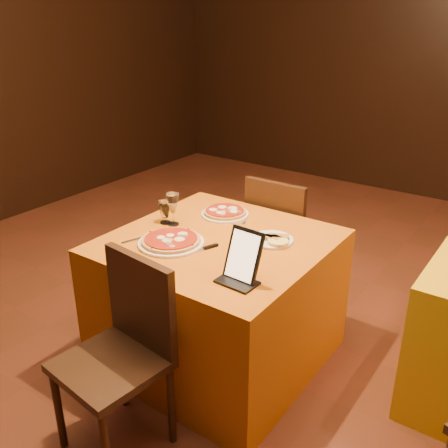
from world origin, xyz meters
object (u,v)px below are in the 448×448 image
Objects in this scene: main_table at (219,300)px; pizza_far at (225,213)px; water_glass at (165,212)px; chair_main_near at (111,365)px; chair_main_far at (287,239)px; tablet at (244,255)px; pizza_near at (171,241)px; wine_glass at (173,209)px.

main_table is 0.52m from pizza_far.
chair_main_near is at bearing -64.69° from water_glass.
tablet is at bearing 107.93° from chair_main_far.
chair_main_far is at bearing 96.53° from chair_main_near.
main_table is at bearing 47.62° from pizza_near.
chair_main_near is 1.17m from pizza_far.
pizza_far is at bearing 105.32° from chair_main_near.
pizza_near is at bearing 172.87° from tablet.
pizza_far is at bearing 53.85° from water_glass.
main_table is at bearing -60.45° from pizza_far.
wine_glass is 1.46× the size of water_glass.
wine_glass is (-0.16, 0.20, 0.08)m from pizza_near.
pizza_near is 0.30m from water_glass.
wine_glass reaches higher than chair_main_near.
main_table is 0.66m from tablet.
tablet is (0.34, -1.07, 0.41)m from chair_main_far.
chair_main_near is at bearing -81.21° from pizza_far.
pizza_far is at bearing 70.76° from chair_main_far.
main_table is 0.81m from chair_main_near.
wine_glass reaches higher than pizza_far.
water_glass is (-0.21, -0.29, 0.05)m from pizza_far.
chair_main_near reaches higher than water_glass.
pizza_near reaches higher than main_table.
chair_main_near is at bearing -90.00° from main_table.
tablet is (0.51, -0.58, 0.10)m from pizza_far.
chair_main_far reaches higher than pizza_far.
chair_main_far is 1.04m from pizza_near.
pizza_near is 0.49m from pizza_far.
pizza_near is (-0.17, 0.62, 0.31)m from chair_main_near.
chair_main_far is at bearing 90.00° from main_table.
chair_main_far is 3.20× the size of pizza_far.
pizza_far is (-0.00, 0.49, 0.00)m from pizza_near.
wine_glass is 0.06m from water_glass.
chair_main_near reaches higher than pizza_near.
pizza_near is (-0.17, -0.19, 0.39)m from main_table.
water_glass is (-0.21, 0.20, 0.05)m from pizza_near.
chair_main_near is 0.75m from tablet.
tablet is at bearing 63.73° from chair_main_near.
water_glass is 0.78m from tablet.
chair_main_far is at bearing 80.04° from pizza_near.
chair_main_near and chair_main_far have the same top height.
chair_main_far is at bearing 63.61° from water_glass.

